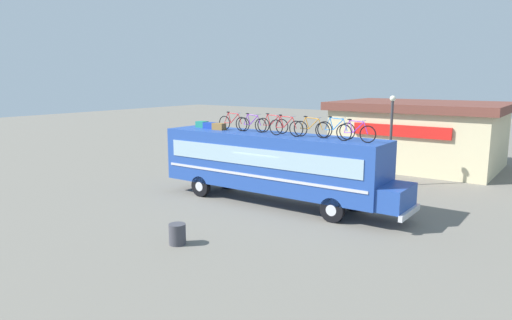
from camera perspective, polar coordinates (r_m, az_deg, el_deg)
The scene contains 15 objects.
ground_plane at distance 22.25m, azimuth 1.70°, elevation -5.22°, with size 120.00×120.00×0.00m, color slate.
bus at distance 21.73m, azimuth 2.11°, elevation -0.32°, with size 12.29×2.41×3.30m.
luggage_bag_1 at distance 24.66m, azimuth -6.64°, elevation 4.37°, with size 0.52×0.47×0.32m, color #1E7F66.
luggage_bag_2 at distance 24.06m, azimuth -5.59°, elevation 4.24°, with size 0.65×0.51×0.30m, color #193899.
luggage_bag_3 at distance 23.33m, azimuth -4.57°, elevation 4.12°, with size 0.66×0.36×0.33m, color olive.
rooftop_bicycle_1 at distance 23.02m, azimuth -2.86°, elevation 4.60°, with size 1.76×0.44×0.92m.
rooftop_bicycle_2 at distance 22.35m, azimuth -0.48°, elevation 4.42°, with size 1.67×0.44×0.90m.
rooftop_bicycle_3 at distance 21.88m, azimuth 2.03°, elevation 4.32°, with size 1.74×0.44×0.92m.
rooftop_bicycle_4 at distance 20.79m, azimuth 3.69°, elevation 4.04°, with size 1.77×0.44×0.95m.
rooftop_bicycle_5 at distance 20.43m, azimuth 6.79°, elevation 3.85°, with size 1.78×0.44×0.92m.
rooftop_bicycle_6 at distance 20.04m, azimuth 9.76°, elevation 3.70°, with size 1.77×0.44×0.96m.
rooftop_bicycle_7 at distance 19.23m, azimuth 12.12°, elevation 3.32°, with size 1.73×0.44×0.93m.
roadside_building at distance 33.03m, azimuth 19.38°, elevation 3.08°, with size 10.63×8.10×4.29m.
trash_bin at distance 16.96m, azimuth -9.63°, elevation -8.95°, with size 0.60×0.60×0.75m, color #3F3F47.
street_lamp at distance 26.18m, azimuth 16.24°, elevation 3.26°, with size 0.31×0.31×4.93m.
Camera 1 is at (11.99, -17.82, 5.85)m, focal length 32.60 mm.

